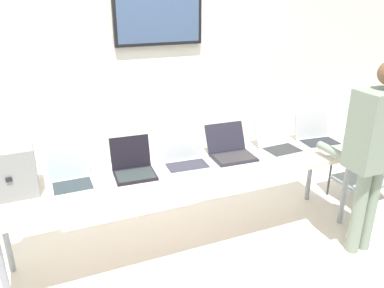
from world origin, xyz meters
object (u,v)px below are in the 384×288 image
(laptop_station_1, at_px, (133,166))
(laptop_station_4, at_px, (277,143))
(laptop_station_3, at_px, (230,150))
(laptop_station_5, at_px, (316,136))
(storage_cart, at_px, (365,163))
(laptop_station_2, at_px, (185,159))
(person, at_px, (376,143))
(equipment_box, at_px, (9,170))
(workbench, at_px, (191,173))
(laptop_station_0, at_px, (71,177))

(laptop_station_1, xyz_separation_m, laptop_station_4, (1.36, -0.02, -0.00))
(laptop_station_1, bearing_deg, laptop_station_3, 0.48)
(laptop_station_5, bearing_deg, storage_cart, -2.46)
(laptop_station_2, height_order, person, person)
(equipment_box, height_order, laptop_station_2, equipment_box)
(laptop_station_4, bearing_deg, equipment_box, 178.72)
(workbench, bearing_deg, person, -25.11)
(equipment_box, distance_m, person, 2.78)
(laptop_station_1, xyz_separation_m, laptop_station_2, (0.44, -0.01, -0.00))
(laptop_station_0, distance_m, laptop_station_2, 0.92)
(equipment_box, bearing_deg, laptop_station_1, -2.20)
(laptop_station_4, height_order, storage_cart, laptop_station_4)
(workbench, bearing_deg, laptop_station_3, 12.48)
(laptop_station_5, relative_size, person, 0.24)
(laptop_station_0, bearing_deg, laptop_station_1, 0.19)
(equipment_box, bearing_deg, laptop_station_5, -1.06)
(laptop_station_4, distance_m, person, 0.83)
(laptop_station_4, distance_m, storage_cart, 1.19)
(laptop_station_3, bearing_deg, laptop_station_5, -1.43)
(laptop_station_1, xyz_separation_m, storage_cart, (2.48, -0.04, -0.40))
(laptop_station_5, distance_m, storage_cart, 0.78)
(person, bearing_deg, laptop_station_4, 122.38)
(laptop_station_2, relative_size, laptop_station_5, 0.97)
(workbench, distance_m, laptop_station_5, 1.34)
(workbench, height_order, laptop_station_2, laptop_station_2)
(laptop_station_0, height_order, laptop_station_1, laptop_station_1)
(equipment_box, bearing_deg, laptop_station_0, -5.01)
(laptop_station_4, relative_size, person, 0.24)
(laptop_station_4, bearing_deg, laptop_station_5, 0.04)
(person, distance_m, storage_cart, 1.11)
(laptop_station_2, xyz_separation_m, storage_cart, (2.04, -0.03, -0.39))
(equipment_box, distance_m, laptop_station_5, 2.69)
(laptop_station_1, distance_m, laptop_station_3, 0.88)
(equipment_box, xyz_separation_m, laptop_station_2, (1.32, -0.05, -0.12))
(laptop_station_4, bearing_deg, laptop_station_2, 179.85)
(person, xyz_separation_m, storage_cart, (0.69, 0.66, -0.57))
(laptop_station_5, bearing_deg, laptop_station_0, 179.64)
(laptop_station_2, distance_m, laptop_station_3, 0.44)
(laptop_station_2, distance_m, storage_cart, 2.08)
(workbench, distance_m, laptop_station_0, 0.96)
(person, bearing_deg, laptop_station_1, 158.54)
(laptop_station_0, xyz_separation_m, laptop_station_3, (1.36, 0.01, -0.00))
(laptop_station_3, bearing_deg, laptop_station_2, -177.27)
(laptop_station_2, bearing_deg, laptop_station_1, 178.21)
(laptop_station_3, relative_size, person, 0.24)
(laptop_station_2, xyz_separation_m, laptop_station_3, (0.44, 0.02, 0.00))
(workbench, bearing_deg, laptop_station_1, 169.84)
(workbench, distance_m, laptop_station_2, 0.13)
(laptop_station_0, distance_m, person, 2.38)
(laptop_station_3, bearing_deg, laptop_station_4, -2.81)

